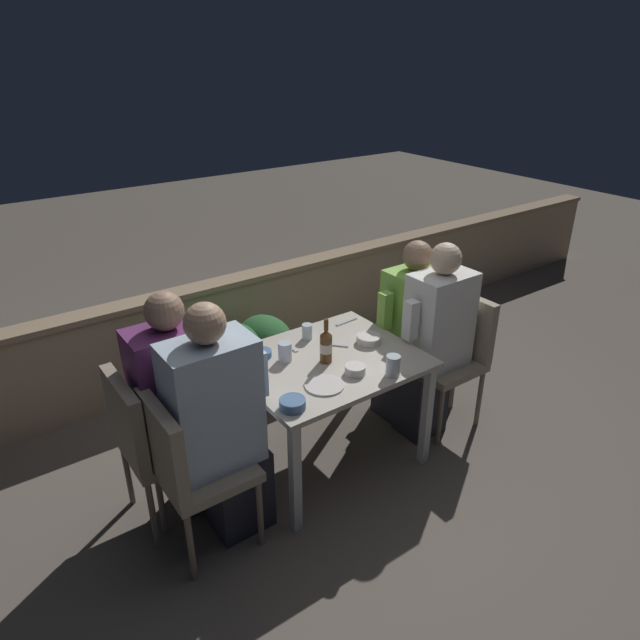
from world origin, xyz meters
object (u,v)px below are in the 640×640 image
at_px(chair_right_near, 454,347).
at_px(person_purple_stripe, 183,405).
at_px(person_white_polo, 434,341).
at_px(chair_right_far, 429,333).
at_px(person_blue_shirt, 221,426).
at_px(beer_bottle, 326,346).
at_px(person_green_blouse, 408,330).
at_px(chair_left_far, 148,435).
at_px(chair_left_near, 186,462).

bearing_deg(chair_right_near, person_purple_stripe, 171.65).
bearing_deg(person_purple_stripe, person_white_polo, -9.39).
distance_m(person_purple_stripe, chair_right_far, 1.77).
distance_m(person_blue_shirt, beer_bottle, 0.76).
bearing_deg(person_white_polo, beer_bottle, 172.60).
xyz_separation_m(person_blue_shirt, person_green_blouse, (1.50, 0.28, -0.04)).
height_order(chair_left_far, chair_right_near, same).
xyz_separation_m(person_white_polo, beer_bottle, (-0.76, 0.10, 0.16)).
relative_size(chair_left_near, person_green_blouse, 0.72).
height_order(chair_right_near, beer_bottle, beer_bottle).
distance_m(person_blue_shirt, chair_left_far, 0.42).
xyz_separation_m(person_blue_shirt, chair_left_far, (-0.26, 0.30, -0.12)).
bearing_deg(chair_right_far, person_purple_stripe, 179.44).
relative_size(chair_right_far, beer_bottle, 3.35).
height_order(chair_left_far, person_white_polo, person_white_polo).
height_order(person_blue_shirt, beer_bottle, person_blue_shirt).
relative_size(person_blue_shirt, person_green_blouse, 1.08).
distance_m(chair_left_near, chair_right_far, 1.92).
distance_m(chair_left_far, person_white_polo, 1.78).
distance_m(chair_left_far, beer_bottle, 1.04).
bearing_deg(beer_bottle, chair_right_far, 8.27).
bearing_deg(person_green_blouse, chair_right_far, -0.00).
relative_size(chair_left_near, person_purple_stripe, 0.69).
bearing_deg(chair_left_far, beer_bottle, -9.08).
bearing_deg(chair_left_near, chair_left_far, 102.95).
bearing_deg(beer_bottle, chair_left_near, -171.25).
bearing_deg(chair_left_near, person_green_blouse, 9.48).
xyz_separation_m(chair_left_near, chair_right_near, (1.88, 0.04, 0.00)).
height_order(person_blue_shirt, chair_right_far, person_blue_shirt).
bearing_deg(person_purple_stripe, chair_left_far, -180.00).
bearing_deg(beer_bottle, person_white_polo, -7.40).
bearing_deg(chair_left_near, chair_right_far, 8.50).
distance_m(chair_left_far, person_purple_stripe, 0.22).
distance_m(chair_right_near, chair_right_far, 0.24).
bearing_deg(person_green_blouse, beer_bottle, -169.65).
xyz_separation_m(person_green_blouse, beer_bottle, (-0.77, -0.14, 0.19)).
bearing_deg(person_purple_stripe, chair_left_near, -112.97).
height_order(chair_left_near, beer_bottle, beer_bottle).
distance_m(person_blue_shirt, person_white_polo, 1.49).
relative_size(person_blue_shirt, person_white_polo, 1.03).
distance_m(chair_right_far, beer_bottle, 1.02).
xyz_separation_m(person_blue_shirt, chair_right_far, (1.70, 0.28, -0.12)).
xyz_separation_m(chair_left_near, person_blue_shirt, (0.20, 0.00, 0.12)).
distance_m(chair_left_far, chair_right_near, 1.97).
xyz_separation_m(person_purple_stripe, chair_right_far, (1.77, -0.02, -0.11)).
relative_size(person_purple_stripe, person_white_polo, 1.00).
height_order(chair_left_near, chair_right_near, same).
bearing_deg(beer_bottle, person_green_blouse, 10.35).
bearing_deg(person_green_blouse, chair_right_near, -52.23).
bearing_deg(person_purple_stripe, beer_bottle, -11.27).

